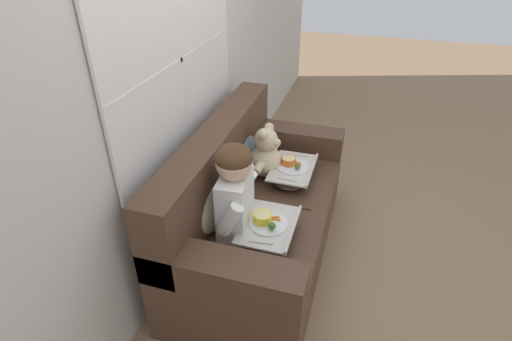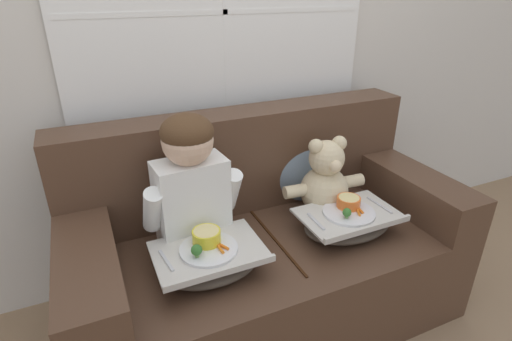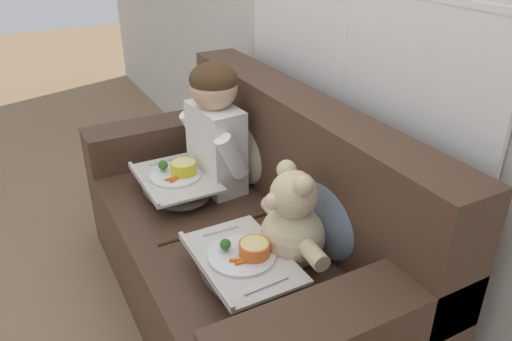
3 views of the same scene
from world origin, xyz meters
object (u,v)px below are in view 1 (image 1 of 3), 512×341
Objects in this scene: throw_pillow_behind_child at (209,201)px; lap_tray_teddy at (292,172)px; child_figure at (235,187)px; lap_tray_child at (268,229)px; throw_pillow_behind_teddy at (244,149)px; couch at (255,213)px; teddy_bear at (266,155)px.

throw_pillow_behind_child reaches higher than lap_tray_teddy.
lap_tray_teddy is at bearing -16.99° from child_figure.
child_figure is 1.39× the size of lap_tray_child.
lap_tray_teddy is (0.69, -0.39, -0.13)m from throw_pillow_behind_child.
lap_tray_child is (-0.00, -0.21, -0.28)m from child_figure.
throw_pillow_behind_teddy is 0.80m from lap_tray_child.
lap_tray_teddy is (0.69, -0.21, -0.28)m from child_figure.
lap_tray_child is at bearing 179.96° from lap_tray_teddy.
couch is 0.50m from throw_pillow_behind_child.
child_figure is 0.77m from lap_tray_teddy.
lap_tray_teddy is (0.00, -0.39, -0.13)m from throw_pillow_behind_teddy.
child_figure is 0.71m from teddy_bear.
lap_tray_teddy is (0.00, -0.21, -0.11)m from teddy_bear.
child_figure reaches higher than lap_tray_teddy.
teddy_bear is at bearing -0.38° from child_figure.
child_figure is 1.33× the size of lap_tray_teddy.
throw_pillow_behind_child is 0.94× the size of lap_tray_child.
throw_pillow_behind_child is (-0.34, 0.19, 0.31)m from couch.
couch is 0.45m from teddy_bear.
lap_tray_teddy is at bearing -29.26° from throw_pillow_behind_child.
throw_pillow_behind_teddy is (0.34, 0.19, 0.31)m from couch.
throw_pillow_behind_teddy is 0.89× the size of lap_tray_teddy.
throw_pillow_behind_child reaches higher than lap_tray_child.
throw_pillow_behind_teddy is 0.93× the size of lap_tray_child.
throw_pillow_behind_teddy is at bearing 14.31° from child_figure.
throw_pillow_behind_teddy is (0.69, 0.00, 0.00)m from throw_pillow_behind_child.
throw_pillow_behind_teddy is 0.67× the size of child_figure.
teddy_bear is 0.24m from lap_tray_teddy.
teddy_bear is (0.69, -0.00, -0.16)m from child_figure.
teddy_bear is at bearing -14.67° from throw_pillow_behind_child.
couch reaches higher than teddy_bear.
throw_pillow_behind_child is 0.80m from lap_tray_teddy.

